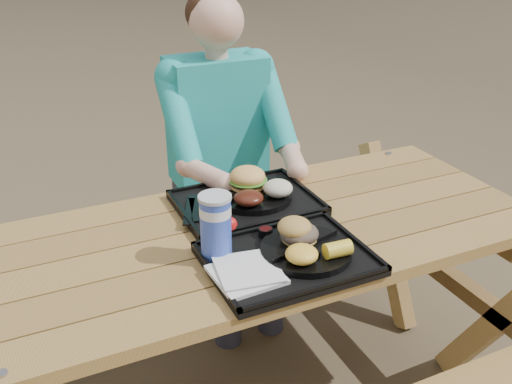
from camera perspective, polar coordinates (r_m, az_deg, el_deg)
name	(u,v)px	position (r m, az deg, el deg)	size (l,w,h in m)	color
picnic_table	(256,325)	(1.99, 0.00, -13.20)	(1.80, 1.49, 0.75)	#999999
tray_near	(288,260)	(1.61, 3.19, -6.79)	(0.45, 0.35, 0.02)	black
tray_far	(246,204)	(1.90, -0.96, -1.19)	(0.45, 0.35, 0.02)	black
plate_near	(306,250)	(1.62, 5.02, -5.83)	(0.26, 0.26, 0.02)	black
plate_far	(253,196)	(1.91, -0.27, -0.36)	(0.26, 0.26, 0.02)	black
napkin_stack	(246,273)	(1.52, -0.98, -8.12)	(0.17, 0.17, 0.02)	silver
soda_cup	(216,227)	(1.57, -4.04, -3.54)	(0.09, 0.09, 0.17)	#1735AD
condiment_bbq	(266,232)	(1.69, 0.96, -4.04)	(0.04, 0.04, 0.03)	black
condiment_mustard	(285,227)	(1.72, 2.92, -3.54)	(0.05, 0.05, 0.03)	yellow
sandwich	(300,224)	(1.62, 4.39, -3.20)	(0.10, 0.10, 0.11)	#B98C41
mac_cheese	(302,254)	(1.54, 4.59, -6.21)	(0.09, 0.09, 0.04)	yellow
corn_cob	(338,249)	(1.57, 8.17, -5.69)	(0.08, 0.08, 0.04)	yellow
cutlery_far	(195,209)	(1.86, -6.08, -1.65)	(0.03, 0.18, 0.01)	black
burger	(247,172)	(1.93, -0.86, 2.01)	(0.12, 0.12, 0.11)	#F8B457
baked_beans	(249,198)	(1.83, -0.75, -0.60)	(0.10, 0.10, 0.04)	#47180E
potato_salad	(278,188)	(1.88, 2.21, 0.38)	(0.10, 0.10, 0.05)	beige
diner	(220,173)	(2.43, -3.60, 1.91)	(0.48, 0.84, 1.28)	#1CC5CA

